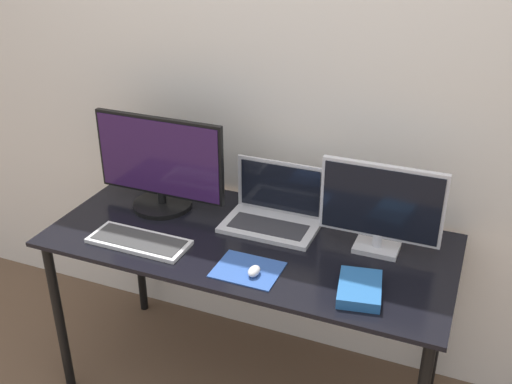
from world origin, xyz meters
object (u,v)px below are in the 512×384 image
(mouse, at_px, (254,271))
(book, at_px, (360,289))
(monitor_right, at_px, (381,207))
(laptop, at_px, (274,210))
(monitor_left, at_px, (160,166))
(keyboard, at_px, (139,241))

(mouse, relative_size, book, 0.28)
(monitor_right, distance_m, mouse, 0.52)
(laptop, bearing_deg, book, -37.98)
(monitor_left, xyz_separation_m, mouse, (0.57, -0.34, -0.17))
(monitor_right, height_order, keyboard, monitor_right)
(monitor_right, height_order, mouse, monitor_right)
(monitor_left, bearing_deg, book, -17.57)
(monitor_left, bearing_deg, laptop, 5.34)
(monitor_left, height_order, laptop, monitor_left)
(keyboard, bearing_deg, monitor_left, 103.20)
(laptop, relative_size, mouse, 5.94)
(keyboard, relative_size, book, 1.75)
(mouse, bearing_deg, book, 6.33)
(mouse, distance_m, book, 0.37)
(monitor_right, bearing_deg, laptop, 173.91)
(laptop, xyz_separation_m, mouse, (0.07, -0.38, -0.04))
(monitor_right, relative_size, mouse, 7.12)
(keyboard, height_order, book, book)
(mouse, bearing_deg, monitor_right, 42.88)
(keyboard, distance_m, mouse, 0.50)
(mouse, xyz_separation_m, book, (0.37, 0.04, -0.00))
(monitor_right, height_order, book, monitor_right)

